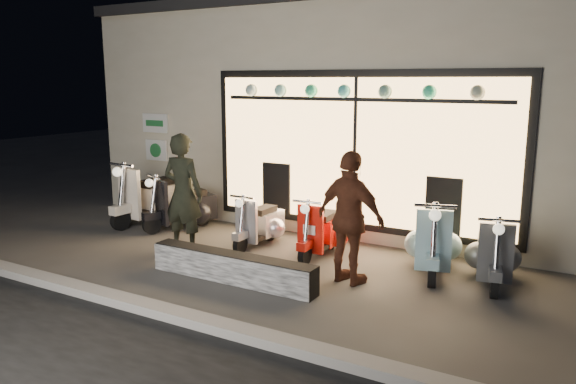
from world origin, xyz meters
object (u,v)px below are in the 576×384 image
(scooter_red, at_px, (324,230))
(man, at_px, (183,193))
(graffiti_barrier, at_px, (232,268))
(woman, at_px, (350,218))
(scooter_silver, at_px, (262,223))

(scooter_red, xyz_separation_m, man, (-1.99, -1.01, 0.58))
(graffiti_barrier, height_order, woman, woman)
(scooter_silver, bearing_deg, woman, -25.25)
(man, bearing_deg, graffiti_barrier, 147.88)
(graffiti_barrier, xyz_separation_m, woman, (1.40, 0.76, 0.70))
(graffiti_barrier, bearing_deg, scooter_silver, 109.86)
(scooter_red, bearing_deg, man, -154.86)
(scooter_silver, xyz_separation_m, scooter_red, (1.13, 0.04, 0.02))
(scooter_silver, distance_m, man, 1.43)
(scooter_silver, bearing_deg, graffiti_barrier, -69.34)
(woman, bearing_deg, scooter_silver, -11.86)
(graffiti_barrier, relative_size, scooter_silver, 2.06)
(graffiti_barrier, relative_size, woman, 1.40)
(woman, bearing_deg, man, 13.68)
(man, relative_size, woman, 1.05)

